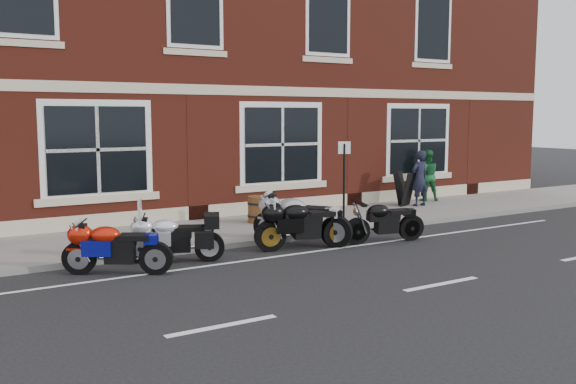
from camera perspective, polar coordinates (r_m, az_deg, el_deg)
name	(u,v)px	position (r m, az deg, el deg)	size (l,w,h in m)	color
ground	(334,251)	(13.17, 4.13, -5.29)	(80.00, 80.00, 0.00)	black
sidewalk	(262,227)	(15.64, -2.35, -3.11)	(30.00, 3.00, 0.12)	slate
kerb	(297,237)	(14.31, 0.78, -4.05)	(30.00, 0.16, 0.12)	slate
pub_building	(149,17)	(22.47, -12.24, 14.98)	(24.00, 12.00, 12.00)	maroon
moto_touring_silver	(172,236)	(12.30, -10.28, -3.89)	(1.73, 0.89, 1.22)	black
moto_sport_red	(115,246)	(11.58, -15.10, -4.68)	(1.70, 1.13, 0.87)	black
moto_sport_black	(302,223)	(13.25, 1.23, -2.78)	(2.09, 0.63, 0.95)	black
moto_sport_silver	(300,218)	(13.76, 1.11, -2.30)	(1.42, 1.90, 1.01)	black
moto_naked_black	(382,220)	(14.11, 8.38, -2.49)	(1.89, 0.52, 0.86)	black
pedestrian_left	(420,178)	(19.09, 11.62, 1.20)	(0.59, 0.39, 1.62)	black
pedestrian_right	(427,175)	(20.29, 12.22, 1.45)	(0.77, 0.60, 1.58)	#195A2C
a_board_sign	(404,189)	(19.13, 10.31, 0.29)	(0.60, 0.40, 0.99)	black
barrel_planter	(259,209)	(15.90, -2.58, -1.55)	(0.59, 0.59, 0.65)	#4D2914
parking_sign	(344,178)	(15.03, 5.00, 1.22)	(0.27, 0.14, 2.04)	black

